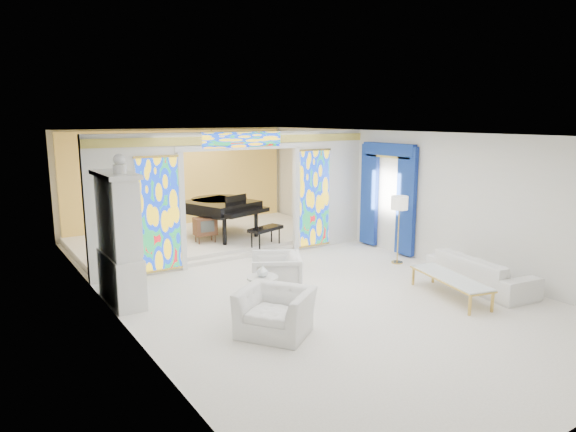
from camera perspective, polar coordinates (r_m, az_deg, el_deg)
floor at (r=10.69m, az=0.00°, el=-7.17°), size 12.00×12.00×0.00m
ceiling at (r=10.17m, az=0.00°, el=9.11°), size 7.00×12.00×0.02m
wall_back at (r=15.65m, az=-12.10°, el=3.99°), size 7.00×0.02×3.00m
wall_left at (r=8.95m, az=-19.14°, el=-1.43°), size 0.02×12.00×3.00m
wall_right at (r=12.56m, az=13.52°, el=2.28°), size 0.02×12.00×3.00m
partition_wall at (r=12.00m, az=-5.21°, el=2.89°), size 7.00×0.22×3.00m
stained_glass_left at (r=11.17m, az=-14.15°, el=0.16°), size 0.90×0.04×2.40m
stained_glass_right at (r=13.03m, az=2.95°, el=1.98°), size 0.90×0.04×2.40m
stained_glass_transom at (r=11.81m, az=-5.06°, el=8.45°), size 2.00×0.04×0.34m
alcove_platform at (r=14.16m, az=-9.10°, el=-2.42°), size 6.80×3.80×0.18m
gold_curtain_back at (r=15.54m, az=-11.94°, el=3.95°), size 6.70×0.10×2.90m
chandelier at (r=13.80m, az=-8.47°, el=7.60°), size 0.48×0.48×0.30m
blue_drapes at (r=12.96m, az=10.99°, el=2.99°), size 0.14×1.85×2.65m
china_cabinet at (r=9.65m, az=-18.26°, el=-2.52°), size 0.56×1.46×2.72m
armchair_left at (r=8.09m, az=-1.42°, el=-10.60°), size 1.41×1.44×0.71m
armchair_right at (r=9.61m, az=-1.37°, el=-6.65°), size 1.24×1.23×0.84m
sofa at (r=10.87m, az=20.62°, el=-5.80°), size 1.18×2.33×0.65m
side_table at (r=8.83m, az=-2.84°, el=-8.15°), size 0.70×0.70×0.67m
vase at (r=8.73m, az=-2.86°, el=-6.08°), size 0.26×0.26×0.20m
coffee_table at (r=10.07m, az=17.60°, el=-6.61°), size 0.99×1.92×0.41m
floor_lamp at (r=11.91m, az=12.27°, el=1.08°), size 0.39×0.39×1.57m
grand_piano at (r=13.89m, az=-7.39°, el=1.09°), size 2.14×3.26×1.17m
tv_console at (r=13.20m, az=-9.20°, el=-1.14°), size 0.58×0.42×0.64m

